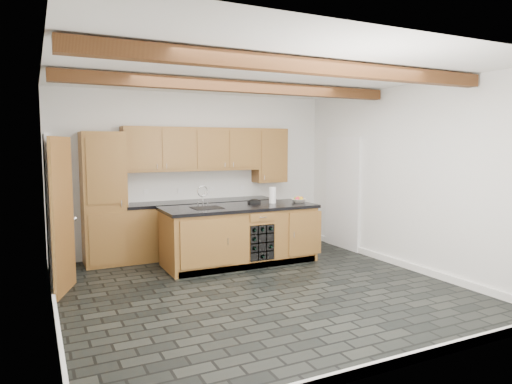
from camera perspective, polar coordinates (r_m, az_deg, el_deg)
ground at (r=6.20m, az=0.36°, el=-11.89°), size 5.00×5.00×0.00m
room_shell at (r=6.36m, az=-2.45°, el=2.57°), size 5.01×5.00×5.00m
back_cabinetry at (r=7.91m, az=-9.33°, el=-0.83°), size 3.65×0.62×2.20m
island at (r=7.34m, az=-1.97°, el=-5.34°), size 2.48×0.96×0.93m
faucet at (r=7.10m, az=-6.26°, el=-1.67°), size 0.45×0.40×0.34m
kitchen_scale at (r=7.60m, az=-0.24°, el=-1.19°), size 0.20×0.13×0.06m
fruit_bowl at (r=7.74m, az=5.36°, el=-1.07°), size 0.33×0.33×0.06m
fruit_cluster at (r=7.73m, az=5.36°, el=-0.82°), size 0.16×0.17×0.07m
paper_towel at (r=7.58m, az=2.08°, el=-0.39°), size 0.11×0.11×0.27m
mug at (r=7.64m, az=-15.86°, el=-1.27°), size 0.12×0.12×0.08m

